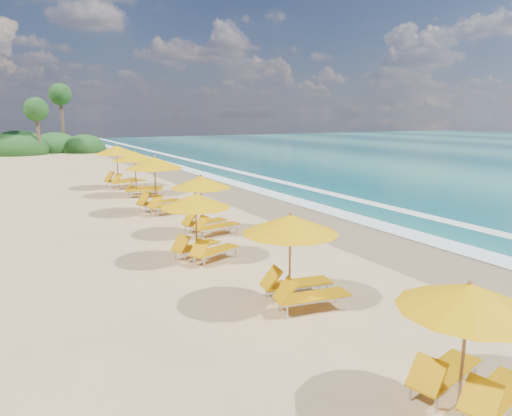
% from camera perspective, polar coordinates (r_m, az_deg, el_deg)
% --- Properties ---
extents(ground, '(160.00, 160.00, 0.00)m').
position_cam_1_polar(ground, '(16.44, 0.00, -4.10)').
color(ground, tan).
rests_on(ground, ground).
extents(wet_sand, '(4.00, 160.00, 0.01)m').
position_cam_1_polar(wet_sand, '(18.62, 10.90, -2.45)').
color(wet_sand, '#866F50').
rests_on(wet_sand, ground).
extents(surf_foam, '(4.00, 160.00, 0.01)m').
position_cam_1_polar(surf_foam, '(20.40, 16.79, -1.47)').
color(surf_foam, white).
rests_on(surf_foam, ground).
extents(station_1, '(2.57, 2.48, 2.08)m').
position_cam_1_polar(station_1, '(7.81, 24.72, -14.05)').
color(station_1, olive).
rests_on(station_1, ground).
extents(station_2, '(2.66, 2.53, 2.24)m').
position_cam_1_polar(station_2, '(10.76, 5.04, -5.56)').
color(station_2, olive).
rests_on(station_2, ground).
extents(station_3, '(2.79, 2.75, 2.15)m').
position_cam_1_polar(station_3, '(14.15, -6.87, -1.70)').
color(station_3, olive).
rests_on(station_3, ground).
extents(station_4, '(2.67, 2.53, 2.26)m').
position_cam_1_polar(station_4, '(17.28, -6.22, 0.91)').
color(station_4, olive).
rests_on(station_4, ground).
extents(station_5, '(3.23, 3.12, 2.62)m').
position_cam_1_polar(station_5, '(21.34, -11.80, 3.27)').
color(station_5, olive).
rests_on(station_5, ground).
extents(station_6, '(3.16, 3.08, 2.50)m').
position_cam_1_polar(station_6, '(26.23, -14.15, 4.48)').
color(station_6, olive).
rests_on(station_6, ground).
extents(station_7, '(3.25, 3.13, 2.65)m').
position_cam_1_polar(station_7, '(29.46, -16.29, 5.26)').
color(station_7, olive).
rests_on(station_7, ground).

